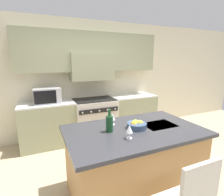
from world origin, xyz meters
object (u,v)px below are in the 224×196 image
object	(u,v)px
wine_bottle	(109,123)
wine_glass_near	(129,129)
wine_glass_far	(112,117)
fruit_bowl	(137,125)
range_stove	(95,118)
microwave	(47,95)

from	to	relation	value
wine_bottle	wine_glass_near	world-z (taller)	wine_bottle
wine_glass_far	fruit_bowl	bearing A→B (deg)	-45.26
wine_bottle	wine_glass_near	bearing A→B (deg)	-64.65
wine_bottle	range_stove	bearing A→B (deg)	78.06
wine_glass_near	fruit_bowl	bearing A→B (deg)	43.84
wine_glass_near	fruit_bowl	distance (m)	0.34
microwave	wine_glass_far	size ratio (longest dim) A/B	3.25
fruit_bowl	wine_glass_near	bearing A→B (deg)	-136.16
wine_bottle	wine_glass_far	distance (m)	0.24
microwave	wine_bottle	bearing A→B (deg)	-71.82
range_stove	wine_glass_near	xyz separation A→B (m)	(-0.26, -2.11, 0.57)
range_stove	microwave	xyz separation A→B (m)	(-1.00, 0.02, 0.63)
wine_glass_near	wine_bottle	bearing A→B (deg)	115.35
microwave	wine_bottle	distance (m)	1.95
microwave	wine_bottle	size ratio (longest dim) A/B	1.83
microwave	wine_glass_near	distance (m)	2.25
fruit_bowl	microwave	bearing A→B (deg)	117.28
microwave	fruit_bowl	bearing A→B (deg)	-62.72
wine_glass_far	microwave	bearing A→B (deg)	114.00
wine_bottle	microwave	bearing A→B (deg)	108.18
wine_bottle	wine_glass_far	size ratio (longest dim) A/B	1.78
range_stove	wine_bottle	distance (m)	1.96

